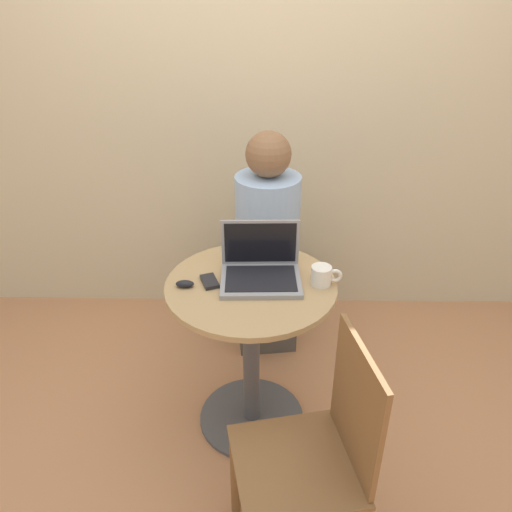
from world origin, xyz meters
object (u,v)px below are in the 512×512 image
chair_empty (316,457)px  person_seated (266,259)px  laptop (261,269)px  cell_phone (210,281)px

chair_empty → person_seated: size_ratio=0.74×
chair_empty → person_seated: bearing=97.6°
laptop → chair_empty: (0.19, -0.64, -0.34)m
laptop → cell_phone: laptop is taller
cell_phone → chair_empty: bearing=-56.5°
cell_phone → chair_empty: chair_empty is taller
cell_phone → laptop: bearing=10.9°
cell_phone → chair_empty: size_ratio=0.13×
laptop → chair_empty: laptop is taller
chair_empty → person_seated: 1.24m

